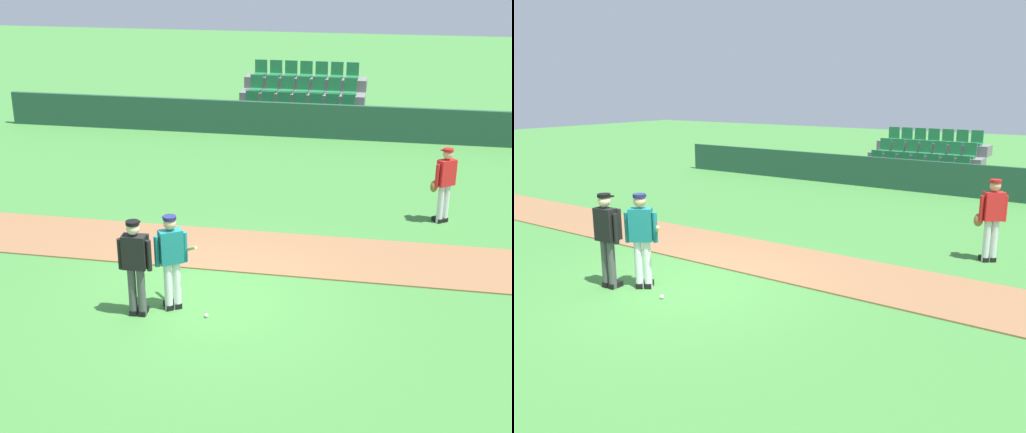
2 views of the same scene
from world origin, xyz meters
The scene contains 8 objects.
ground_plane centered at (0.00, 0.00, 0.00)m, with size 80.00×80.00×0.00m, color #42843A.
infield_dirt_path centered at (0.00, 2.29, 0.01)m, with size 28.00×2.12×0.03m, color #936642.
dugout_fence centered at (0.00, 11.73, 0.56)m, with size 20.00×0.16×1.13m, color #234C38.
stadium_bleachers centered at (0.00, 13.61, 0.60)m, with size 4.45×2.95×2.05m.
batter_teal_jersey centered at (-0.46, -0.41, 0.97)m, with size 0.73×0.70×1.76m.
umpire_home_plate centered at (-1.00, -0.73, 1.00)m, with size 0.59×0.32×1.76m.
runner_red_jersey centered at (4.39, 4.76, 0.96)m, with size 0.60×0.47×1.76m.
baseball centered at (0.18, -0.62, 0.04)m, with size 0.07×0.07×0.07m, color white.
Camera 2 is at (6.71, -6.88, 3.56)m, focal length 37.98 mm.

